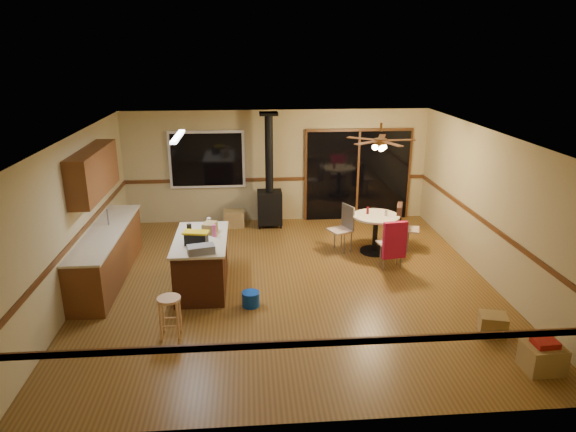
{
  "coord_description": "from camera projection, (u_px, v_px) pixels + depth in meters",
  "views": [
    {
      "loc": [
        -0.68,
        -8.13,
        3.97
      ],
      "look_at": [
        0.0,
        0.3,
        1.15
      ],
      "focal_mm": 32.0,
      "sensor_mm": 36.0,
      "label": 1
    }
  ],
  "objects": [
    {
      "name": "sliding_door",
      "position": [
        358.0,
        176.0,
        12.07
      ],
      "size": [
        2.52,
        0.1,
        2.1
      ],
      "primitive_type": "cube",
      "color": "black",
      "rests_on": "ground"
    },
    {
      "name": "chair_left",
      "position": [
        344.0,
        223.0,
        10.28
      ],
      "size": [
        0.54,
        0.53,
        0.51
      ],
      "color": "tan",
      "rests_on": "ground"
    },
    {
      "name": "wood_stove",
      "position": [
        270.0,
        196.0,
        11.64
      ],
      "size": [
        0.55,
        0.5,
        2.52
      ],
      "color": "black",
      "rests_on": "ground"
    },
    {
      "name": "blue_bucket",
      "position": [
        251.0,
        299.0,
        8.19
      ],
      "size": [
        0.29,
        0.29,
        0.24
      ],
      "primitive_type": "cylinder",
      "rotation": [
        0.0,
        0.0,
        0.03
      ],
      "color": "#0B3AA3",
      "rests_on": "floor"
    },
    {
      "name": "wall_back",
      "position": [
        277.0,
        166.0,
        11.9
      ],
      "size": [
        7.0,
        0.0,
        7.0
      ],
      "primitive_type": "plane",
      "rotation": [
        1.57,
        0.0,
        0.0
      ],
      "color": "tan",
      "rests_on": "ground"
    },
    {
      "name": "window",
      "position": [
        207.0,
        160.0,
        11.66
      ],
      "size": [
        1.72,
        0.1,
        1.32
      ],
      "primitive_type": "cube",
      "color": "black",
      "rests_on": "ground"
    },
    {
      "name": "toolbox_grey",
      "position": [
        201.0,
        249.0,
        7.95
      ],
      "size": [
        0.46,
        0.32,
        0.13
      ],
      "primitive_type": "cube",
      "rotation": [
        0.0,
        0.0,
        0.24
      ],
      "color": "slate",
      "rests_on": "kitchen_island"
    },
    {
      "name": "floor",
      "position": [
        289.0,
        283.0,
        9.0
      ],
      "size": [
        7.0,
        7.0,
        0.0
      ],
      "primitive_type": "plane",
      "color": "brown",
      "rests_on": "ground"
    },
    {
      "name": "bottle_white",
      "position": [
        209.0,
        223.0,
        9.01
      ],
      "size": [
        0.08,
        0.08,
        0.2
      ],
      "primitive_type": "cylinder",
      "rotation": [
        0.0,
        0.0,
        -0.3
      ],
      "color": "white",
      "rests_on": "kitchen_island"
    },
    {
      "name": "lower_cabinets",
      "position": [
        107.0,
        255.0,
        9.09
      ],
      "size": [
        0.6,
        3.0,
        0.86
      ],
      "primitive_type": "cube",
      "color": "brown",
      "rests_on": "ground"
    },
    {
      "name": "toolbox_yellow_lid",
      "position": [
        196.0,
        232.0,
        8.25
      ],
      "size": [
        0.44,
        0.29,
        0.03
      ],
      "primitive_type": "cube",
      "rotation": [
        0.0,
        0.0,
        -0.2
      ],
      "color": "gold",
      "rests_on": "toolbox_black"
    },
    {
      "name": "glass_cream",
      "position": [
        386.0,
        213.0,
        10.07
      ],
      "size": [
        0.06,
        0.06,
        0.13
      ],
      "primitive_type": "cylinder",
      "rotation": [
        0.0,
        0.0,
        -0.1
      ],
      "color": "beige",
      "rests_on": "dining_table"
    },
    {
      "name": "toolbox_black",
      "position": [
        196.0,
        239.0,
        8.29
      ],
      "size": [
        0.38,
        0.25,
        0.2
      ],
      "primitive_type": "cube",
      "rotation": [
        0.0,
        0.0,
        -0.2
      ],
      "color": "black",
      "rests_on": "kitchen_island"
    },
    {
      "name": "upper_cabinets",
      "position": [
        93.0,
        172.0,
        8.81
      ],
      "size": [
        0.35,
        2.0,
        0.8
      ],
      "primitive_type": "cube",
      "color": "brown",
      "rests_on": "ground"
    },
    {
      "name": "fluorescent_strip",
      "position": [
        178.0,
        137.0,
        8.33
      ],
      "size": [
        0.1,
        1.2,
        0.04
      ],
      "primitive_type": "cube",
      "color": "white",
      "rests_on": "ceiling"
    },
    {
      "name": "box_corner_b",
      "position": [
        493.0,
        324.0,
        7.39
      ],
      "size": [
        0.45,
        0.41,
        0.3
      ],
      "primitive_type": "cube",
      "rotation": [
        0.0,
        0.0,
        -0.28
      ],
      "color": "olive",
      "rests_on": "floor"
    },
    {
      "name": "countertop",
      "position": [
        105.0,
        232.0,
        8.95
      ],
      "size": [
        0.64,
        3.04,
        0.04
      ],
      "primitive_type": "cube",
      "color": "beige",
      "rests_on": "lower_cabinets"
    },
    {
      "name": "wall_front",
      "position": [
        317.0,
        318.0,
        5.28
      ],
      "size": [
        7.0,
        0.0,
        7.0
      ],
      "primitive_type": "plane",
      "rotation": [
        -1.57,
        0.0,
        0.0
      ],
      "color": "tan",
      "rests_on": "ground"
    },
    {
      "name": "chair_rail",
      "position": [
        289.0,
        230.0,
        8.68
      ],
      "size": [
        7.0,
        7.0,
        0.08
      ],
      "primitive_type": null,
      "color": "#4E2B13",
      "rests_on": "ground"
    },
    {
      "name": "box_corner_a",
      "position": [
        543.0,
        358.0,
        6.55
      ],
      "size": [
        0.49,
        0.42,
        0.36
      ],
      "primitive_type": "cube",
      "rotation": [
        0.0,
        0.0,
        0.04
      ],
      "color": "olive",
      "rests_on": "floor"
    },
    {
      "name": "bottle_pink",
      "position": [
        214.0,
        231.0,
        8.63
      ],
      "size": [
        0.09,
        0.09,
        0.21
      ],
      "primitive_type": "cylinder",
      "rotation": [
        0.0,
        0.0,
        0.4
      ],
      "color": "#D84C8C",
      "rests_on": "kitchen_island"
    },
    {
      "name": "chair_near",
      "position": [
        394.0,
        240.0,
        9.36
      ],
      "size": [
        0.48,
        0.52,
        0.7
      ],
      "color": "tan",
      "rests_on": "ground"
    },
    {
      "name": "ceiling_fan",
      "position": [
        380.0,
        143.0,
        9.68
      ],
      "size": [
        0.24,
        0.24,
        0.55
      ],
      "color": "brown",
      "rests_on": "ceiling"
    },
    {
      "name": "kitchen_island",
      "position": [
        202.0,
        262.0,
        8.74
      ],
      "size": [
        0.88,
        1.68,
        0.9
      ],
      "color": "#381A0E",
      "rests_on": "ground"
    },
    {
      "name": "chair_right",
      "position": [
        400.0,
        222.0,
        10.33
      ],
      "size": [
        0.57,
        0.54,
        0.7
      ],
      "color": "tan",
      "rests_on": "ground"
    },
    {
      "name": "box_on_island",
      "position": [
        210.0,
        228.0,
        8.81
      ],
      "size": [
        0.27,
        0.32,
        0.18
      ],
      "primitive_type": "cube",
      "rotation": [
        0.0,
        0.0,
        -0.28
      ],
      "color": "olive",
      "rests_on": "kitchen_island"
    },
    {
      "name": "glass_red",
      "position": [
        368.0,
        210.0,
        10.19
      ],
      "size": [
        0.07,
        0.07,
        0.14
      ],
      "primitive_type": "cylinder",
      "rotation": [
        0.0,
        0.0,
        0.35
      ],
      "color": "#590C14",
      "rests_on": "dining_table"
    },
    {
      "name": "bar_stool",
      "position": [
        170.0,
        317.0,
        7.29
      ],
      "size": [
        0.34,
        0.34,
        0.61
      ],
      "primitive_type": "cylinder",
      "rotation": [
        0.0,
        0.0,
        -0.02
      ],
      "color": "tan",
      "rests_on": "floor"
    },
    {
      "name": "box_small_red",
      "position": [
        545.0,
        343.0,
        6.48
      ],
      "size": [
        0.3,
        0.26,
        0.08
      ],
      "primitive_type": "cube",
      "rotation": [
        0.0,
        0.0,
        0.04
      ],
      "color": "maroon",
      "rests_on": "box_corner_a"
    },
    {
      "name": "box_under_window",
      "position": [
        234.0,
        219.0,
        11.79
      ],
      "size": [
        0.47,
        0.37,
        0.37
      ],
      "primitive_type": "cube",
      "rotation": [
        0.0,
        0.0,
        -0.01
      ],
      "color": "olive",
      "rests_on": "floor"
    },
    {
      "name": "ceiling",
      "position": [
        290.0,
        136.0,
        8.17
      ],
      "size": [
        7.0,
        7.0,
        0.0
      ],
      "primitive_type": "plane",
      "rotation": [
        3.14,
        0.0,
        0.0
      ],
      "color": "silver",
      "rests_on": "ground"
    },
    {
      "name": "dining_table",
      "position": [
        375.0,
        227.0,
        10.21
      ],
      "size": [
        0.93,
        0.93,
        0.78
      ],
      "color": "black",
      "rests_on": "ground"
    },
    {
      "name": "wall_right",
      "position": [
        491.0,
        208.0,
        8.85
      ],
      "size": [
        0.0,
        7.0,
        7.0
      ],
      "primitive_type": "plane",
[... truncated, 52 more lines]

